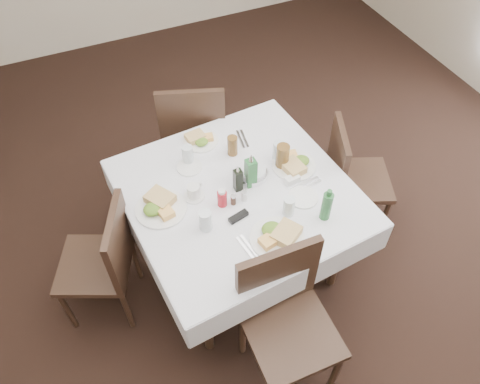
{
  "coord_description": "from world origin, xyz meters",
  "views": [
    {
      "loc": [
        -0.76,
        -1.46,
        2.9
      ],
      "look_at": [
        -0.02,
        0.19,
        0.8
      ],
      "focal_mm": 35.0,
      "sensor_mm": 36.0,
      "label": 1
    }
  ],
  "objects_px": {
    "coffee_mug": "(194,192)",
    "green_bottle": "(327,206)",
    "dining_table": "(239,199)",
    "water_n": "(188,154)",
    "water_s": "(289,206)",
    "chair_west": "(107,258)",
    "oil_cruet_dark": "(238,179)",
    "water_w": "(205,220)",
    "bread_basket": "(252,172)",
    "water_e": "(279,151)",
    "ketchup_bottle": "(222,198)",
    "chair_south": "(285,312)",
    "chair_east": "(349,173)",
    "oil_cruet_green": "(251,172)",
    "chair_north": "(194,128)"
  },
  "relations": [
    {
      "from": "coffee_mug",
      "to": "green_bottle",
      "type": "bearing_deg",
      "value": -35.58
    },
    {
      "from": "dining_table",
      "to": "water_n",
      "type": "xyz_separation_m",
      "value": [
        -0.19,
        0.36,
        0.15
      ]
    },
    {
      "from": "dining_table",
      "to": "water_s",
      "type": "distance_m",
      "value": 0.36
    },
    {
      "from": "chair_west",
      "to": "oil_cruet_dark",
      "type": "xyz_separation_m",
      "value": [
        0.86,
        -0.01,
        0.33
      ]
    },
    {
      "from": "water_w",
      "to": "bread_basket",
      "type": "bearing_deg",
      "value": 32.56
    },
    {
      "from": "water_s",
      "to": "water_w",
      "type": "distance_m",
      "value": 0.48
    },
    {
      "from": "water_e",
      "to": "bread_basket",
      "type": "height_order",
      "value": "water_e"
    },
    {
      "from": "water_s",
      "to": "green_bottle",
      "type": "xyz_separation_m",
      "value": [
        0.18,
        -0.11,
        0.04
      ]
    },
    {
      "from": "water_s",
      "to": "water_e",
      "type": "bearing_deg",
      "value": 70.44
    },
    {
      "from": "green_bottle",
      "to": "water_e",
      "type": "bearing_deg",
      "value": 92.99
    },
    {
      "from": "water_s",
      "to": "ketchup_bottle",
      "type": "distance_m",
      "value": 0.39
    },
    {
      "from": "chair_south",
      "to": "ketchup_bottle",
      "type": "xyz_separation_m",
      "value": [
        -0.08,
        0.68,
        0.26
      ]
    },
    {
      "from": "dining_table",
      "to": "chair_east",
      "type": "relative_size",
      "value": 1.59
    },
    {
      "from": "water_n",
      "to": "oil_cruet_green",
      "type": "xyz_separation_m",
      "value": [
        0.28,
        -0.34,
        0.05
      ]
    },
    {
      "from": "chair_north",
      "to": "green_bottle",
      "type": "bearing_deg",
      "value": -73.95
    },
    {
      "from": "water_e",
      "to": "chair_south",
      "type": "bearing_deg",
      "value": -114.19
    },
    {
      "from": "chair_south",
      "to": "coffee_mug",
      "type": "height_order",
      "value": "chair_south"
    },
    {
      "from": "chair_south",
      "to": "water_n",
      "type": "relative_size",
      "value": 7.71
    },
    {
      "from": "chair_east",
      "to": "water_s",
      "type": "relative_size",
      "value": 7.27
    },
    {
      "from": "water_w",
      "to": "green_bottle",
      "type": "xyz_separation_m",
      "value": [
        0.65,
        -0.21,
        0.03
      ]
    },
    {
      "from": "oil_cruet_dark",
      "to": "coffee_mug",
      "type": "xyz_separation_m",
      "value": [
        -0.26,
        0.05,
        -0.04
      ]
    },
    {
      "from": "chair_north",
      "to": "green_bottle",
      "type": "distance_m",
      "value": 1.33
    },
    {
      "from": "dining_table",
      "to": "water_w",
      "type": "height_order",
      "value": "water_w"
    },
    {
      "from": "ketchup_bottle",
      "to": "green_bottle",
      "type": "relative_size",
      "value": 0.54
    },
    {
      "from": "oil_cruet_dark",
      "to": "chair_west",
      "type": "bearing_deg",
      "value": 179.16
    },
    {
      "from": "dining_table",
      "to": "bread_basket",
      "type": "distance_m",
      "value": 0.19
    },
    {
      "from": "chair_west",
      "to": "water_s",
      "type": "height_order",
      "value": "chair_west"
    },
    {
      "from": "dining_table",
      "to": "green_bottle",
      "type": "relative_size",
      "value": 6.21
    },
    {
      "from": "water_n",
      "to": "oil_cruet_green",
      "type": "distance_m",
      "value": 0.44
    },
    {
      "from": "chair_south",
      "to": "oil_cruet_green",
      "type": "bearing_deg",
      "value": 79.27
    },
    {
      "from": "bread_basket",
      "to": "water_n",
      "type": "bearing_deg",
      "value": 138.87
    },
    {
      "from": "water_s",
      "to": "dining_table",
      "type": "bearing_deg",
      "value": 124.99
    },
    {
      "from": "bread_basket",
      "to": "ketchup_bottle",
      "type": "xyz_separation_m",
      "value": [
        -0.25,
        -0.14,
        0.03
      ]
    },
    {
      "from": "bread_basket",
      "to": "oil_cruet_dark",
      "type": "bearing_deg",
      "value": -151.65
    },
    {
      "from": "chair_east",
      "to": "ketchup_bottle",
      "type": "bearing_deg",
      "value": -174.77
    },
    {
      "from": "ketchup_bottle",
      "to": "green_bottle",
      "type": "xyz_separation_m",
      "value": [
        0.5,
        -0.33,
        0.04
      ]
    },
    {
      "from": "chair_south",
      "to": "oil_cruet_green",
      "type": "distance_m",
      "value": 0.83
    },
    {
      "from": "chair_north",
      "to": "chair_south",
      "type": "distance_m",
      "value": 1.6
    },
    {
      "from": "water_e",
      "to": "coffee_mug",
      "type": "bearing_deg",
      "value": -172.35
    },
    {
      "from": "water_s",
      "to": "ketchup_bottle",
      "type": "bearing_deg",
      "value": 146.22
    },
    {
      "from": "dining_table",
      "to": "chair_east",
      "type": "bearing_deg",
      "value": 2.13
    },
    {
      "from": "water_w",
      "to": "water_e",
      "type": "bearing_deg",
      "value": 27.55
    },
    {
      "from": "bread_basket",
      "to": "oil_cruet_green",
      "type": "relative_size",
      "value": 0.78
    },
    {
      "from": "water_s",
      "to": "water_w",
      "type": "height_order",
      "value": "water_w"
    },
    {
      "from": "oil_cruet_green",
      "to": "water_s",
      "type": "bearing_deg",
      "value": -70.53
    },
    {
      "from": "dining_table",
      "to": "oil_cruet_dark",
      "type": "xyz_separation_m",
      "value": [
        0.0,
        0.02,
        0.17
      ]
    },
    {
      "from": "chair_south",
      "to": "green_bottle",
      "type": "relative_size",
      "value": 4.31
    },
    {
      "from": "chair_west",
      "to": "bread_basket",
      "type": "bearing_deg",
      "value": 3.06
    },
    {
      "from": "water_n",
      "to": "green_bottle",
      "type": "distance_m",
      "value": 0.93
    },
    {
      "from": "bread_basket",
      "to": "green_bottle",
      "type": "height_order",
      "value": "green_bottle"
    }
  ]
}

